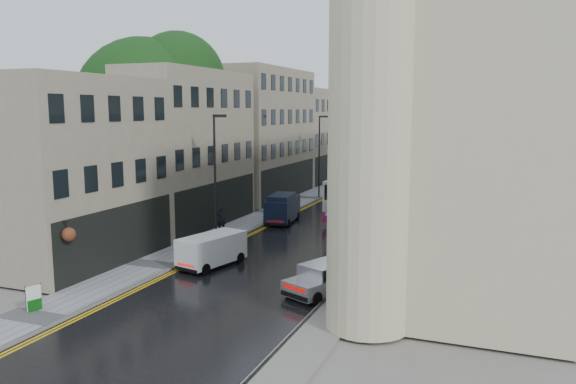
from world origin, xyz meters
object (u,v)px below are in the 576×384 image
Objects in this scene: cream_bus at (337,199)px; estate_sign at (34,298)px; white_lorry at (389,182)px; silver_hatchback at (291,281)px; lamp_post_near at (215,180)px; lamp_post_far at (319,157)px; white_van at (183,253)px; tree_far at (232,133)px; tree_near at (145,130)px; navy_van at (267,211)px; pedestrian at (221,219)px.

cream_bus is 11.38× the size of estate_sign.
silver_hatchback is (1.03, -27.74, -1.11)m from white_lorry.
silver_hatchback is 11.29m from lamp_post_near.
estate_sign is (-6.14, -23.46, -1.02)m from cream_bus.
silver_hatchback is 28.40m from lamp_post_far.
lamp_post_far is at bearing 120.15° from cream_bus.
cream_bus is 17.89m from silver_hatchback.
white_van is 3.69× the size of estate_sign.
white_lorry is at bearing 74.00° from lamp_post_near.
tree_far is 8.45m from lamp_post_far.
white_lorry is at bearing 49.37° from tree_near.
tree_near is 19.06m from estate_sign.
cream_bus is 5.65m from navy_van.
tree_near is 10.44m from navy_van.
tree_far is 1.03× the size of cream_bus.
pedestrian is (-1.88, -3.43, -0.15)m from navy_van.
lamp_post_far is (0.25, 19.76, -0.14)m from lamp_post_near.
cream_bus is at bearing -136.55° from pedestrian.
lamp_post_near reaches higher than white_lorry.
white_lorry reaches higher than estate_sign.
tree_near is at bearing -126.73° from lamp_post_far.
navy_van is (-6.15, -13.90, -0.72)m from white_lorry.
lamp_post_near reaches higher than estate_sign.
white_van reaches higher than estate_sign.
white_lorry is at bearing 83.56° from cream_bus.
white_van is (-3.78, -15.73, -0.76)m from cream_bus.
cream_bus is 10.32m from white_lorry.
navy_van is at bearing -125.19° from pedestrian.
tree_far is 14.41m from cream_bus.
lamp_post_far is at bearing 91.77° from lamp_post_near.
white_van is 8.84m from pedestrian.
cream_bus is 1.53× the size of lamp_post_near.
white_van is 6.46m from lamp_post_near.
tree_far is 3.18× the size of white_van.
tree_far is at bearing 121.20° from estate_sign.
white_lorry is 4.06× the size of pedestrian.
tree_far is at bearing -72.55° from pedestrian.
tree_near is 1.99× the size of white_lorry.
silver_hatchback is 10.84m from estate_sign.
lamp_post_far reaches higher than pedestrian.
navy_van is at bearing -104.43° from white_lorry.
cream_bus is 24.27m from estate_sign.
tree_far is at bearing 88.68° from tree_near.
navy_van reaches higher than white_van.
white_lorry is at bearing -6.02° from lamp_post_far.
lamp_post_near is 19.76m from lamp_post_far.
pedestrian reaches higher than white_van.
navy_van is at bearing 86.74° from lamp_post_near.
cream_bus is at bearing 90.31° from white_van.
cream_bus is 11.54m from lamp_post_near.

